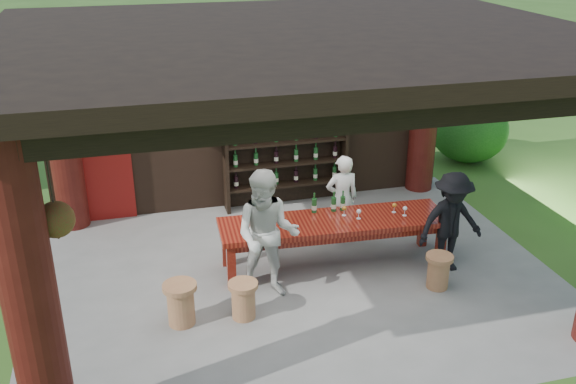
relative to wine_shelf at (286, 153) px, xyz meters
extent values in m
plane|color=#2D5119|center=(-0.51, -2.45, -0.98)|extent=(90.00, 90.00, 0.00)
cube|color=slate|center=(-0.51, -2.45, -1.03)|extent=(7.40, 5.90, 0.10)
cube|color=black|center=(-0.51, 0.30, 0.67)|extent=(7.00, 0.18, 3.30)
cube|color=maroon|center=(-3.11, 0.20, 0.02)|extent=(0.95, 0.06, 2.00)
cylinder|color=#380C0A|center=(-3.66, -4.85, 0.67)|extent=(0.50, 0.50, 3.30)
cylinder|color=#380C0A|center=(-3.66, 0.10, 0.67)|extent=(0.50, 0.50, 3.30)
cylinder|color=#380C0A|center=(2.64, 0.10, 0.67)|extent=(0.50, 0.50, 3.30)
cube|color=black|center=(-0.51, -4.85, 2.17)|extent=(6.70, 0.35, 0.35)
cube|color=black|center=(-3.66, -2.45, 2.17)|extent=(0.30, 5.20, 0.30)
cube|color=black|center=(2.64, -2.45, 2.17)|extent=(0.30, 5.20, 0.30)
cube|color=black|center=(-0.51, -2.45, 2.42)|extent=(7.50, 6.00, 0.20)
cylinder|color=black|center=(-3.36, -4.65, 1.65)|extent=(0.01, 0.01, 0.75)
cone|color=black|center=(-3.36, -4.65, 1.19)|extent=(0.32, 0.32, 0.18)
sphere|color=#1E5919|center=(-3.36, -4.65, 1.30)|extent=(0.34, 0.34, 0.34)
cube|color=#55110C|center=(0.11, -2.30, -0.27)|extent=(3.38, 1.04, 0.08)
cube|color=#55110C|center=(0.11, -2.30, -0.37)|extent=(3.17, 0.88, 0.12)
cube|color=#55110C|center=(-1.45, -2.55, -0.64)|extent=(0.13, 0.13, 0.67)
cube|color=#55110C|center=(1.64, -2.71, -0.64)|extent=(0.13, 0.13, 0.67)
cube|color=#55110C|center=(-1.41, -1.89, -0.64)|extent=(0.13, 0.13, 0.67)
cube|color=#55110C|center=(1.68, -2.06, -0.64)|extent=(0.13, 0.13, 0.67)
cylinder|color=#985D3D|center=(-1.43, -3.29, -0.75)|extent=(0.31, 0.31, 0.45)
cylinder|color=#985D3D|center=(-1.43, -3.29, -0.50)|extent=(0.39, 0.39, 0.06)
cylinder|color=#985D3D|center=(1.33, -3.26, -0.76)|extent=(0.30, 0.30, 0.44)
cylinder|color=#985D3D|center=(1.33, -3.26, -0.51)|extent=(0.38, 0.38, 0.06)
cylinder|color=#985D3D|center=(-2.22, -3.22, -0.72)|extent=(0.34, 0.34, 0.50)
cylinder|color=#985D3D|center=(-2.22, -3.22, -0.44)|extent=(0.44, 0.44, 0.07)
imported|color=white|center=(0.49, -1.58, -0.25)|extent=(0.53, 0.35, 1.44)
imported|color=beige|center=(-1.00, -2.82, -0.07)|extent=(1.06, 0.94, 1.81)
imported|color=black|center=(1.70, -2.84, -0.21)|extent=(1.00, 0.60, 1.52)
cube|color=#BF6672|center=(-1.03, -2.24, -0.16)|extent=(0.27, 0.19, 0.14)
ellipsoid|color=#194C14|center=(4.27, 1.21, -0.40)|extent=(1.60, 1.60, 1.36)
camera|label=1|loc=(-2.66, -10.21, 3.82)|focal=40.00mm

